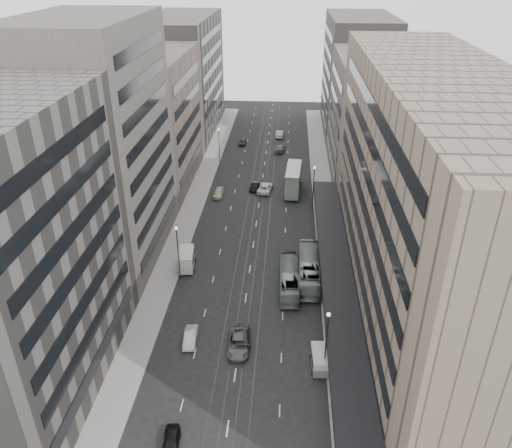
% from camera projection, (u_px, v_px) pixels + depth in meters
% --- Properties ---
extents(ground, '(220.00, 220.00, 0.00)m').
position_uv_depth(ground, '(240.00, 338.00, 59.84)').
color(ground, black).
rests_on(ground, ground).
extents(sidewalk_right, '(4.00, 125.00, 0.15)m').
position_uv_depth(sidewalk_right, '(324.00, 203.00, 91.99)').
color(sidewalk_right, gray).
rests_on(sidewalk_right, ground).
extents(sidewalk_left, '(4.00, 125.00, 0.15)m').
position_uv_depth(sidewalk_left, '(195.00, 200.00, 93.41)').
color(sidewalk_left, gray).
rests_on(sidewalk_left, ground).
extents(department_store, '(19.20, 60.00, 30.00)m').
position_uv_depth(department_store, '(427.00, 202.00, 58.47)').
color(department_store, '#7F6D5D').
rests_on(department_store, ground).
extents(building_right_mid, '(15.00, 28.00, 24.00)m').
position_uv_depth(building_right_mid, '(372.00, 119.00, 98.47)').
color(building_right_mid, '#4F4945').
rests_on(building_right_mid, ground).
extents(building_right_far, '(15.00, 32.00, 28.00)m').
position_uv_depth(building_right_far, '(357.00, 76.00, 123.84)').
color(building_right_far, '#595550').
rests_on(building_right_far, ground).
extents(building_left_a, '(15.00, 28.00, 30.00)m').
position_uv_depth(building_left_a, '(3.00, 263.00, 46.94)').
color(building_left_a, '#595550').
rests_on(building_left_a, ground).
extents(building_left_b, '(15.00, 26.00, 34.00)m').
position_uv_depth(building_left_b, '(98.00, 146.00, 69.68)').
color(building_left_b, '#4F4945').
rests_on(building_left_b, ground).
extents(building_left_c, '(15.00, 28.00, 25.00)m').
position_uv_depth(building_left_c, '(150.00, 121.00, 95.51)').
color(building_left_c, '#726358').
rests_on(building_left_c, ground).
extents(building_left_d, '(15.00, 38.00, 28.00)m').
position_uv_depth(building_left_d, '(183.00, 76.00, 123.74)').
color(building_left_d, '#595550').
rests_on(building_left_d, ground).
extents(lamp_right_near, '(0.44, 0.44, 8.32)m').
position_uv_depth(lamp_right_near, '(327.00, 336.00, 52.40)').
color(lamp_right_near, '#262628').
rests_on(lamp_right_near, ground).
extents(lamp_right_far, '(0.44, 0.44, 8.32)m').
position_uv_depth(lamp_right_far, '(314.00, 183.00, 87.49)').
color(lamp_right_far, '#262628').
rests_on(lamp_right_far, ground).
extents(lamp_left_near, '(0.44, 0.44, 8.32)m').
position_uv_depth(lamp_left_near, '(178.00, 247.00, 68.46)').
color(lamp_left_near, '#262628').
rests_on(lamp_left_near, ground).
extents(lamp_left_far, '(0.44, 0.44, 8.32)m').
position_uv_depth(lamp_left_far, '(219.00, 143.00, 106.18)').
color(lamp_left_far, '#262628').
rests_on(lamp_left_far, ground).
extents(bus_near, '(2.72, 10.77, 2.99)m').
position_uv_depth(bus_near, '(289.00, 279.00, 68.19)').
color(bus_near, gray).
rests_on(bus_near, ground).
extents(bus_far, '(3.15, 12.31, 3.41)m').
position_uv_depth(bus_far, '(309.00, 269.00, 69.93)').
color(bus_far, gray).
rests_on(bus_far, ground).
extents(double_decker, '(3.38, 9.49, 5.11)m').
position_uv_depth(double_decker, '(293.00, 179.00, 95.08)').
color(double_decker, slate).
rests_on(double_decker, ground).
extents(vw_microbus, '(1.96, 4.00, 2.11)m').
position_uv_depth(vw_microbus, '(319.00, 359.00, 55.07)').
color(vw_microbus, slate).
rests_on(vw_microbus, ground).
extents(panel_van, '(2.64, 4.74, 2.86)m').
position_uv_depth(panel_van, '(187.00, 259.00, 72.41)').
color(panel_van, beige).
rests_on(panel_van, ground).
extents(sedan_0, '(2.00, 4.04, 1.33)m').
position_uv_depth(sedan_0, '(171.00, 442.00, 46.29)').
color(sedan_0, black).
rests_on(sedan_0, ground).
extents(sedan_1, '(1.66, 4.13, 1.34)m').
position_uv_depth(sedan_1, '(190.00, 337.00, 59.00)').
color(sedan_1, silver).
rests_on(sedan_1, ground).
extents(sedan_2, '(2.74, 5.41, 1.46)m').
position_uv_depth(sedan_2, '(238.00, 344.00, 57.93)').
color(sedan_2, '#5B5B5D').
rests_on(sedan_2, ground).
extents(sedan_3, '(2.37, 4.94, 1.39)m').
position_uv_depth(sedan_3, '(242.00, 336.00, 59.19)').
color(sedan_3, '#2A2B2D').
rests_on(sedan_3, ground).
extents(sedan_4, '(1.98, 4.49, 1.50)m').
position_uv_depth(sedan_4, '(219.00, 193.00, 94.57)').
color(sedan_4, beige).
rests_on(sedan_4, ground).
extents(sedan_5, '(1.83, 4.15, 1.32)m').
position_uv_depth(sedan_5, '(255.00, 186.00, 97.31)').
color(sedan_5, black).
rests_on(sedan_5, ground).
extents(sedan_6, '(3.14, 5.72, 1.52)m').
position_uv_depth(sedan_6, '(265.00, 188.00, 96.53)').
color(sedan_6, silver).
rests_on(sedan_6, ground).
extents(sedan_7, '(2.57, 5.28, 1.48)m').
position_uv_depth(sedan_7, '(280.00, 148.00, 116.29)').
color(sedan_7, '#5D5D5F').
rests_on(sedan_7, ground).
extents(sedan_8, '(1.88, 4.09, 1.36)m').
position_uv_depth(sedan_8, '(243.00, 142.00, 120.41)').
color(sedan_8, '#29292C').
rests_on(sedan_8, ground).
extents(sedan_9, '(1.93, 5.02, 1.63)m').
position_uv_depth(sedan_9, '(280.00, 134.00, 125.35)').
color(sedan_9, '#B5AC96').
rests_on(sedan_9, ground).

